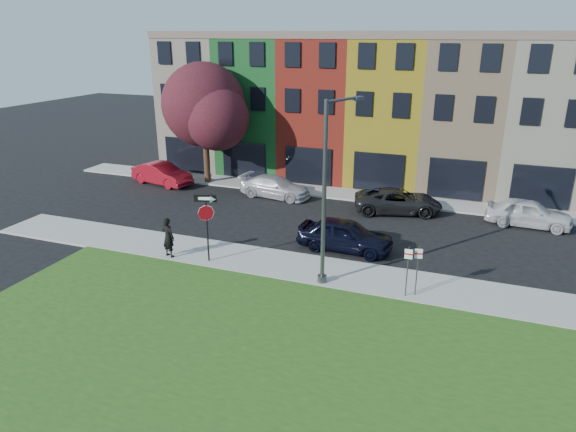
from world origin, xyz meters
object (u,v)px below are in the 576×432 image
at_px(stop_sign, 206,215).
at_px(man, 168,237).
at_px(sedan_near, 345,235).
at_px(street_lamp, 327,194).

height_order(stop_sign, man, stop_sign).
bearing_deg(man, sedan_near, -136.57).
bearing_deg(street_lamp, man, -156.39).
bearing_deg(man, stop_sign, -158.41).
distance_m(stop_sign, street_lamp, 6.01).
xyz_separation_m(man, street_lamp, (7.83, 0.20, 2.97)).
bearing_deg(sedan_near, street_lamp, -176.33).
bearing_deg(man, street_lamp, -162.53).
bearing_deg(stop_sign, man, 168.13).
xyz_separation_m(stop_sign, man, (-2.04, -0.20, -1.35)).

